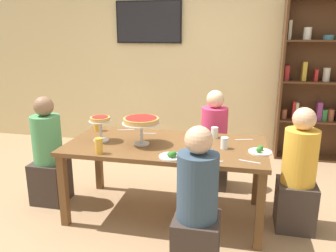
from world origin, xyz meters
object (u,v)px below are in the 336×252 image
Objects in this scene: cutlery_knife_far at (126,130)px; cutlery_fork_near at (212,162)px; diner_near_right at (197,212)px; deep_dish_pizza_stand at (141,122)px; bookshelf at (321,82)px; beer_glass_amber_tall at (97,124)px; cutlery_spare_fork at (250,162)px; cutlery_knife_near at (244,140)px; water_glass_clear_near at (215,133)px; beer_glass_amber_spare at (99,146)px; salad_plate_near_diner at (172,156)px; water_glass_clear_far at (224,143)px; beer_glass_amber_short at (194,138)px; diner_far_right at (214,146)px; diner_head_west at (49,158)px; dining_table at (166,152)px; cutlery_fork_far at (148,133)px; television at (149,22)px; diner_head_east at (298,179)px; salad_plate_far_diner at (260,151)px; personal_pizza_stand at (100,123)px.

cutlery_fork_near is at bearing 121.69° from cutlery_knife_far.
diner_near_right is 3.19× the size of deep_dish_pizza_stand.
beer_glass_amber_tall is (-2.57, -1.73, -0.29)m from bookshelf.
cutlery_spare_fork is (1.60, -0.60, -0.07)m from beer_glass_amber_tall.
cutlery_knife_near is 1.26m from cutlery_knife_far.
water_glass_clear_near is at bearing -18.66° from cutlery_knife_near.
salad_plate_near_diner is at bearing 2.70° from beer_glass_amber_spare.
beer_glass_amber_short is at bearing 178.31° from water_glass_clear_far.
diner_far_right is at bearing 101.30° from water_glass_clear_far.
diner_head_west is 1.80m from cutlery_fork_near.
dining_table is 1.64× the size of diner_head_west.
beer_glass_amber_tall reaches higher than water_glass_clear_far.
cutlery_knife_far is (-1.01, 0.75, 0.00)m from cutlery_fork_near.
cutlery_knife_far is at bearing 160.26° from water_glass_clear_far.
beer_glass_amber_short is 0.62m from cutlery_fork_far.
water_glass_clear_near is at bearing -1.50° from diner_near_right.
dining_table is at bearing -70.79° from television.
bookshelf is 1.92× the size of diner_head_east.
water_glass_clear_near reaches higher than salad_plate_near_diner.
water_glass_clear_far is at bearing -0.66° from diner_head_west.
television is 0.87× the size of diner_near_right.
dining_table is 13.12× the size of beer_glass_amber_tall.
diner_far_right reaches higher than cutlery_knife_near.
cutlery_knife_near is 1.00× the size of cutlery_fork_far.
salad_plate_far_diner is 1.19m from cutlery_fork_far.
diner_head_east is 10.42× the size of water_glass_clear_near.
dining_table is 1.64× the size of diner_head_east.
personal_pizza_stand is at bearing 1.80° from diner_head_east.
salad_plate_far_diner is at bearing -39.70° from water_glass_clear_near.
cutlery_knife_near is at bearing 32.84° from beer_glass_amber_short.
bookshelf reaches higher than salad_plate_near_diner.
water_glass_clear_far is (1.29, -2.13, -1.12)m from television.
diner_near_right reaches higher than dining_table.
salad_plate_far_diner is at bearing 13.17° from beer_glass_amber_spare.
diner_far_right is at bearing -71.76° from cutlery_knife_near.
beer_glass_amber_tall is at bearing 114.59° from beer_glass_amber_spare.
water_glass_clear_near is at bearing 77.09° from cutlery_fork_near.
salad_plate_far_diner is at bearing 154.11° from cutlery_fork_far.
cutlery_fork_near is at bearing -102.04° from water_glass_clear_far.
cutlery_fork_far is (0.47, -1.82, -1.18)m from television.
cutlery_fork_near is 1.00× the size of cutlery_spare_fork.
bookshelf is 2.87m from deep_dish_pizza_stand.
personal_pizza_stand is at bearing -178.71° from water_glass_clear_far.
beer_glass_amber_short is at bearing -2.40° from dining_table.
cutlery_fork_far is 1.00× the size of cutlery_spare_fork.
beer_glass_amber_short is at bearing 2.22° from personal_pizza_stand.
personal_pizza_stand reaches higher than cutlery_knife_near.
deep_dish_pizza_stand is 1.70× the size of salad_plate_near_diner.
cutlery_fork_far is at bearing -54.73° from diner_far_right.
diner_head_west reaches higher than personal_pizza_stand.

